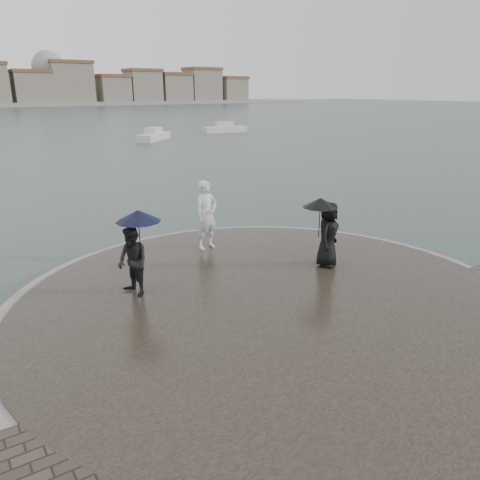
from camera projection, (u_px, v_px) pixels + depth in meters
ground at (386, 384)px, 8.45m from camera, size 400.00×400.00×0.00m
kerb_ring at (270, 305)px, 11.18m from camera, size 12.50×12.50×0.32m
quay_tip at (270, 304)px, 11.18m from camera, size 11.90×11.90×0.36m
statue at (206, 215)px, 14.29m from camera, size 0.85×0.63×2.12m
visitor_left at (134, 249)px, 11.03m from camera, size 1.19×1.11×2.04m
visitor_right at (326, 228)px, 12.82m from camera, size 1.26×1.06×1.95m
boats at (119, 141)px, 44.94m from camera, size 41.45×16.42×1.50m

